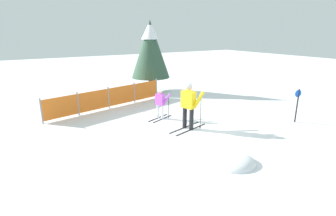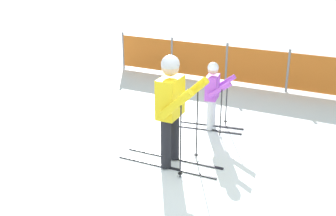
# 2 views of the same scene
# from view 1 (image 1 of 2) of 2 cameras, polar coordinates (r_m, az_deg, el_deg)

# --- Properties ---
(ground_plane) EXTENTS (60.00, 60.00, 0.00)m
(ground_plane) POSITION_cam_1_polar(r_m,az_deg,el_deg) (9.50, 5.74, -4.55)
(ground_plane) COLOR white
(skier_adult) EXTENTS (1.66, 0.86, 1.72)m
(skier_adult) POSITION_cam_1_polar(r_m,az_deg,el_deg) (9.20, 4.56, 1.50)
(skier_adult) COLOR black
(skier_adult) RESTS_ON ground_plane
(skier_child) EXTENTS (1.20, 0.73, 1.26)m
(skier_child) POSITION_cam_1_polar(r_m,az_deg,el_deg) (10.36, -1.66, 1.60)
(skier_child) COLOR black
(skier_child) RESTS_ON ground_plane
(safety_fence) EXTENTS (5.75, 1.42, 1.00)m
(safety_fence) POSITION_cam_1_polar(r_m,az_deg,el_deg) (12.11, -12.83, 2.21)
(safety_fence) COLOR gray
(safety_fence) RESTS_ON ground_plane
(conifer_far) EXTENTS (2.15, 2.15, 3.99)m
(conifer_far) POSITION_cam_1_polar(r_m,az_deg,el_deg) (14.92, -3.88, 12.85)
(conifer_far) COLOR #4C3823
(conifer_far) RESTS_ON ground_plane
(trail_marker) EXTENTS (0.28, 0.08, 1.30)m
(trail_marker) POSITION_cam_1_polar(r_m,az_deg,el_deg) (11.06, 26.34, 1.20)
(trail_marker) COLOR black
(trail_marker) RESTS_ON ground_plane
(snow_mound) EXTENTS (1.17, 0.99, 0.47)m
(snow_mound) POSITION_cam_1_polar(r_m,az_deg,el_deg) (7.32, 14.44, -11.71)
(snow_mound) COLOR white
(snow_mound) RESTS_ON ground_plane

